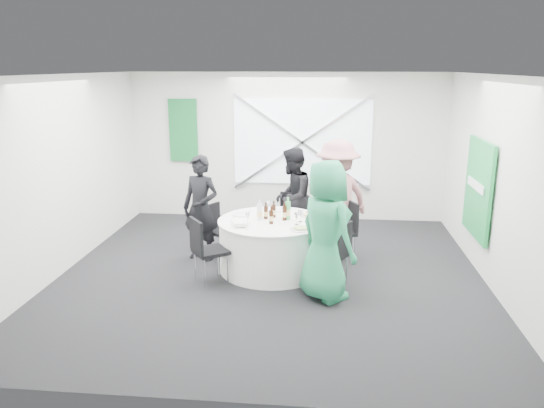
# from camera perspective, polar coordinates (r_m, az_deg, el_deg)

# --- Properties ---
(floor) EXTENTS (6.00, 6.00, 0.00)m
(floor) POSITION_cam_1_polar(r_m,az_deg,el_deg) (7.69, -0.15, -7.61)
(floor) COLOR black
(floor) RESTS_ON ground
(ceiling) EXTENTS (6.00, 6.00, 0.00)m
(ceiling) POSITION_cam_1_polar(r_m,az_deg,el_deg) (7.11, -0.17, 13.75)
(ceiling) COLOR silver
(ceiling) RESTS_ON wall_back
(wall_back) EXTENTS (6.00, 0.00, 6.00)m
(wall_back) POSITION_cam_1_polar(r_m,az_deg,el_deg) (10.21, 1.58, 6.16)
(wall_back) COLOR silver
(wall_back) RESTS_ON floor
(wall_front) EXTENTS (6.00, 0.00, 6.00)m
(wall_front) POSITION_cam_1_polar(r_m,az_deg,el_deg) (4.41, -4.19, -5.50)
(wall_front) COLOR silver
(wall_front) RESTS_ON floor
(wall_left) EXTENTS (0.00, 6.00, 6.00)m
(wall_left) POSITION_cam_1_polar(r_m,az_deg,el_deg) (8.14, -21.69, 2.91)
(wall_left) COLOR silver
(wall_left) RESTS_ON floor
(wall_right) EXTENTS (0.00, 6.00, 6.00)m
(wall_right) POSITION_cam_1_polar(r_m,az_deg,el_deg) (7.58, 23.04, 1.96)
(wall_right) COLOR silver
(wall_right) RESTS_ON floor
(window_panel) EXTENTS (2.60, 0.03, 1.60)m
(window_panel) POSITION_cam_1_polar(r_m,az_deg,el_deg) (10.14, 3.27, 6.65)
(window_panel) COLOR white
(window_panel) RESTS_ON wall_back
(window_brace_a) EXTENTS (2.63, 0.05, 1.84)m
(window_brace_a) POSITION_cam_1_polar(r_m,az_deg,el_deg) (10.10, 3.26, 6.62)
(window_brace_a) COLOR silver
(window_brace_a) RESTS_ON window_panel
(window_brace_b) EXTENTS (2.63, 0.05, 1.84)m
(window_brace_b) POSITION_cam_1_polar(r_m,az_deg,el_deg) (10.10, 3.26, 6.62)
(window_brace_b) COLOR silver
(window_brace_b) RESTS_ON window_panel
(green_banner) EXTENTS (0.55, 0.04, 1.20)m
(green_banner) POSITION_cam_1_polar(r_m,az_deg,el_deg) (10.46, -9.52, 7.82)
(green_banner) COLOR #146430
(green_banner) RESTS_ON wall_back
(green_sign) EXTENTS (0.05, 1.20, 1.40)m
(green_sign) POSITION_cam_1_polar(r_m,az_deg,el_deg) (8.17, 21.30, 1.54)
(green_sign) COLOR #1A9340
(green_sign) RESTS_ON wall_right
(banquet_table) EXTENTS (1.56, 1.56, 0.76)m
(banquet_table) POSITION_cam_1_polar(r_m,az_deg,el_deg) (7.74, 0.00, -4.44)
(banquet_table) COLOR white
(banquet_table) RESTS_ON floor
(chair_back) EXTENTS (0.45, 0.46, 0.87)m
(chair_back) POSITION_cam_1_polar(r_m,az_deg,el_deg) (8.81, 1.92, -1.18)
(chair_back) COLOR black
(chair_back) RESTS_ON floor
(chair_back_left) EXTENTS (0.51, 0.51, 0.82)m
(chair_back_left) POSITION_cam_1_polar(r_m,az_deg,el_deg) (8.36, -5.95, -2.36)
(chair_back_left) COLOR black
(chair_back_left) RESTS_ON floor
(chair_back_right) EXTENTS (0.56, 0.56, 0.92)m
(chair_back_right) POSITION_cam_1_polar(r_m,az_deg,el_deg) (8.14, 7.78, -2.41)
(chair_back_right) COLOR black
(chair_back_right) RESTS_ON floor
(chair_front_right) EXTENTS (0.57, 0.56, 0.91)m
(chair_front_right) POSITION_cam_1_polar(r_m,az_deg,el_deg) (7.16, 6.90, -4.89)
(chair_front_right) COLOR black
(chair_front_right) RESTS_ON floor
(chair_front_left) EXTENTS (0.59, 0.59, 0.93)m
(chair_front_left) POSITION_cam_1_polar(r_m,az_deg,el_deg) (7.25, -7.25, -4.49)
(chair_front_left) COLOR black
(chair_front_left) RESTS_ON floor
(person_man_back_left) EXTENTS (0.68, 0.55, 1.62)m
(person_man_back_left) POSITION_cam_1_polar(r_m,az_deg,el_deg) (8.14, -7.67, -0.44)
(person_man_back_left) COLOR black
(person_man_back_left) RESTS_ON floor
(person_man_back) EXTENTS (0.58, 0.87, 1.64)m
(person_man_back) POSITION_cam_1_polar(r_m,az_deg,el_deg) (8.68, 2.18, 0.71)
(person_man_back) COLOR black
(person_man_back) RESTS_ON floor
(person_woman_pink) EXTENTS (1.27, 1.17, 1.84)m
(person_woman_pink) POSITION_cam_1_polar(r_m,az_deg,el_deg) (8.26, 7.00, 0.58)
(person_woman_pink) COLOR tan
(person_woman_pink) RESTS_ON floor
(person_woman_green) EXTENTS (1.01, 1.04, 1.81)m
(person_woman_green) POSITION_cam_1_polar(r_m,az_deg,el_deg) (6.70, 5.82, -2.89)
(person_woman_green) COLOR #279260
(person_woman_green) RESTS_ON floor
(plate_back) EXTENTS (0.26, 0.26, 0.01)m
(plate_back) POSITION_cam_1_polar(r_m,az_deg,el_deg) (8.13, 0.81, -0.64)
(plate_back) COLOR silver
(plate_back) RESTS_ON banquet_table
(plate_back_left) EXTENTS (0.26, 0.26, 0.01)m
(plate_back_left) POSITION_cam_1_polar(r_m,az_deg,el_deg) (7.89, -3.37, -1.13)
(plate_back_left) COLOR silver
(plate_back_left) RESTS_ON banquet_table
(plate_back_right) EXTENTS (0.25, 0.25, 0.04)m
(plate_back_right) POSITION_cam_1_polar(r_m,az_deg,el_deg) (7.81, 4.00, -1.26)
(plate_back_right) COLOR silver
(plate_back_right) RESTS_ON banquet_table
(plate_front_right) EXTENTS (0.28, 0.28, 0.04)m
(plate_front_right) POSITION_cam_1_polar(r_m,az_deg,el_deg) (7.18, 3.10, -2.68)
(plate_front_right) COLOR silver
(plate_front_right) RESTS_ON banquet_table
(plate_front_left) EXTENTS (0.27, 0.27, 0.01)m
(plate_front_left) POSITION_cam_1_polar(r_m,az_deg,el_deg) (7.42, -3.43, -2.18)
(plate_front_left) COLOR silver
(plate_front_left) RESTS_ON banquet_table
(napkin) EXTENTS (0.22, 0.18, 0.05)m
(napkin) POSITION_cam_1_polar(r_m,az_deg,el_deg) (7.30, -3.44, -2.18)
(napkin) COLOR white
(napkin) RESTS_ON plate_front_left
(beer_bottle_a) EXTENTS (0.06, 0.06, 0.25)m
(beer_bottle_a) POSITION_cam_1_polar(r_m,az_deg,el_deg) (7.66, -0.66, -0.92)
(beer_bottle_a) COLOR #341609
(beer_bottle_a) RESTS_ON banquet_table
(beer_bottle_b) EXTENTS (0.06, 0.06, 0.25)m
(beer_bottle_b) POSITION_cam_1_polar(r_m,az_deg,el_deg) (7.74, 0.18, -0.77)
(beer_bottle_b) COLOR #341609
(beer_bottle_b) RESTS_ON banquet_table
(beer_bottle_c) EXTENTS (0.06, 0.06, 0.27)m
(beer_bottle_c) POSITION_cam_1_polar(r_m,az_deg,el_deg) (7.59, 1.35, -1.00)
(beer_bottle_c) COLOR #341609
(beer_bottle_c) RESTS_ON banquet_table
(beer_bottle_d) EXTENTS (0.06, 0.06, 0.25)m
(beer_bottle_d) POSITION_cam_1_polar(r_m,az_deg,el_deg) (7.43, -0.09, -1.42)
(beer_bottle_d) COLOR #341609
(beer_bottle_d) RESTS_ON banquet_table
(green_water_bottle) EXTENTS (0.08, 0.08, 0.33)m
(green_water_bottle) POSITION_cam_1_polar(r_m,az_deg,el_deg) (7.62, 1.72, -0.73)
(green_water_bottle) COLOR #45B55E
(green_water_bottle) RESTS_ON banquet_table
(clear_water_bottle) EXTENTS (0.08, 0.08, 0.30)m
(clear_water_bottle) POSITION_cam_1_polar(r_m,az_deg,el_deg) (7.59, -1.34, -0.90)
(clear_water_bottle) COLOR silver
(clear_water_bottle) RESTS_ON banquet_table
(wine_glass_a) EXTENTS (0.07, 0.07, 0.17)m
(wine_glass_a) POSITION_cam_1_polar(r_m,az_deg,el_deg) (7.51, 3.08, -1.03)
(wine_glass_a) COLOR white
(wine_glass_a) RESTS_ON banquet_table
(wine_glass_b) EXTENTS (0.07, 0.07, 0.17)m
(wine_glass_b) POSITION_cam_1_polar(r_m,az_deg,el_deg) (7.41, -2.63, -1.23)
(wine_glass_b) COLOR white
(wine_glass_b) RESTS_ON banquet_table
(wine_glass_c) EXTENTS (0.07, 0.07, 0.17)m
(wine_glass_c) POSITION_cam_1_polar(r_m,az_deg,el_deg) (7.39, 2.65, -1.29)
(wine_glass_c) COLOR white
(wine_glass_c) RESTS_ON banquet_table
(wine_glass_d) EXTENTS (0.07, 0.07, 0.17)m
(wine_glass_d) POSITION_cam_1_polar(r_m,az_deg,el_deg) (7.91, -1.32, -0.20)
(wine_glass_d) COLOR white
(wine_glass_d) RESTS_ON banquet_table
(wine_glass_e) EXTENTS (0.07, 0.07, 0.17)m
(wine_glass_e) POSITION_cam_1_polar(r_m,az_deg,el_deg) (7.97, -0.43, -0.08)
(wine_glass_e) COLOR white
(wine_glass_e) RESTS_ON banquet_table
(fork_a) EXTENTS (0.10, 0.13, 0.01)m
(fork_a) POSITION_cam_1_polar(r_m,az_deg,el_deg) (7.53, -4.29, -1.98)
(fork_a) COLOR silver
(fork_a) RESTS_ON banquet_table
(knife_a) EXTENTS (0.11, 0.12, 0.01)m
(knife_a) POSITION_cam_1_polar(r_m,az_deg,el_deg) (7.19, -2.79, -2.75)
(knife_a) COLOR silver
(knife_a) RESTS_ON banquet_table
(fork_b) EXTENTS (0.09, 0.14, 0.01)m
(fork_b) POSITION_cam_1_polar(r_m,az_deg,el_deg) (7.72, 4.24, -1.55)
(fork_b) COLOR silver
(fork_b) RESTS_ON banquet_table
(knife_b) EXTENTS (0.08, 0.14, 0.01)m
(knife_b) POSITION_cam_1_polar(r_m,az_deg,el_deg) (7.98, 3.24, -0.99)
(knife_b) COLOR silver
(knife_b) RESTS_ON banquet_table
(fork_c) EXTENTS (0.08, 0.14, 0.01)m
(fork_c) POSITION_cam_1_polar(r_m,az_deg,el_deg) (8.06, -2.59, -0.82)
(fork_c) COLOR silver
(fork_c) RESTS_ON banquet_table
(knife_c) EXTENTS (0.09, 0.14, 0.01)m
(knife_c) POSITION_cam_1_polar(r_m,az_deg,el_deg) (7.81, -4.03, -1.36)
(knife_c) COLOR silver
(knife_c) RESTS_ON banquet_table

